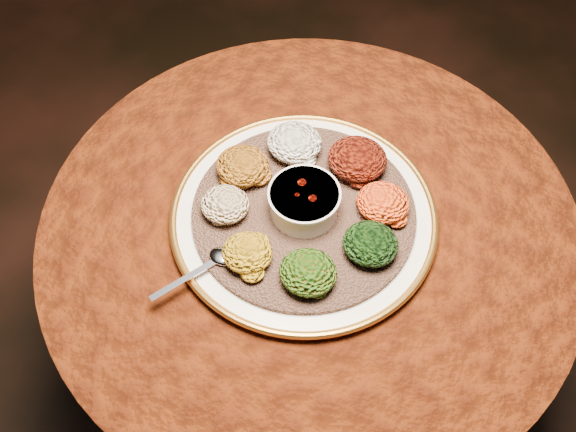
% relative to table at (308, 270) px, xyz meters
% --- Properties ---
extents(table, '(0.96, 0.96, 0.73)m').
position_rel_table_xyz_m(table, '(0.00, 0.00, 0.00)').
color(table, black).
rests_on(table, ground).
extents(platter, '(0.59, 0.59, 0.02)m').
position_rel_table_xyz_m(platter, '(-0.01, -0.00, 0.19)').
color(platter, silver).
rests_on(platter, table).
extents(injera, '(0.45, 0.45, 0.01)m').
position_rel_table_xyz_m(injera, '(-0.01, -0.00, 0.20)').
color(injera, brown).
rests_on(injera, platter).
extents(stew_bowl, '(0.12, 0.12, 0.05)m').
position_rel_table_xyz_m(stew_bowl, '(-0.01, -0.00, 0.24)').
color(stew_bowl, silver).
rests_on(stew_bowl, injera).
extents(spoon, '(0.11, 0.13, 0.01)m').
position_rel_table_xyz_m(spoon, '(-0.11, -0.15, 0.21)').
color(spoon, silver).
rests_on(spoon, injera).
extents(portion_ayib, '(0.10, 0.10, 0.05)m').
position_rel_table_xyz_m(portion_ayib, '(-0.07, 0.12, 0.23)').
color(portion_ayib, white).
rests_on(portion_ayib, injera).
extents(portion_kitfo, '(0.11, 0.10, 0.05)m').
position_rel_table_xyz_m(portion_kitfo, '(0.05, 0.12, 0.23)').
color(portion_kitfo, black).
rests_on(portion_kitfo, injera).
extents(portion_tikil, '(0.09, 0.09, 0.04)m').
position_rel_table_xyz_m(portion_tikil, '(0.12, 0.04, 0.23)').
color(portion_tikil, orange).
rests_on(portion_tikil, injera).
extents(portion_gomen, '(0.09, 0.09, 0.04)m').
position_rel_table_xyz_m(portion_gomen, '(0.12, -0.05, 0.23)').
color(portion_gomen, black).
rests_on(portion_gomen, injera).
extents(portion_mixveg, '(0.09, 0.09, 0.04)m').
position_rel_table_xyz_m(portion_mixveg, '(0.04, -0.13, 0.23)').
color(portion_mixveg, '#9A3109').
rests_on(portion_mixveg, injera).
extents(portion_kik, '(0.08, 0.08, 0.04)m').
position_rel_table_xyz_m(portion_kik, '(-0.07, -0.13, 0.23)').
color(portion_kik, '#B88A10').
rests_on(portion_kik, injera).
extents(portion_timatim, '(0.08, 0.08, 0.04)m').
position_rel_table_xyz_m(portion_timatim, '(-0.14, -0.05, 0.23)').
color(portion_timatim, maroon).
rests_on(portion_timatim, injera).
extents(portion_shiro, '(0.10, 0.09, 0.05)m').
position_rel_table_xyz_m(portion_shiro, '(-0.14, 0.04, 0.23)').
color(portion_shiro, '#904F11').
rests_on(portion_shiro, injera).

